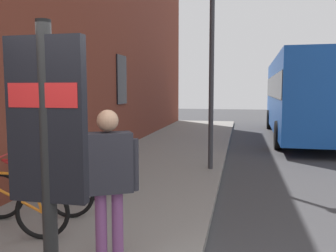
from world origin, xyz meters
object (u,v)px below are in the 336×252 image
(transit_info_sign, at_px, (47,143))
(city_bus, at_px, (303,93))
(bicycle_beside_lamp, at_px, (93,162))
(bicycle_by_door, at_px, (84,169))
(pedestrian_by_facade, at_px, (108,173))
(bicycle_mid_rack, at_px, (3,210))
(bicycle_nearest_sign, at_px, (59,179))
(street_lamp, at_px, (212,52))
(bicycle_far_end, at_px, (36,193))

(transit_info_sign, bearing_deg, city_bus, -15.35)
(bicycle_beside_lamp, relative_size, transit_info_sign, 0.72)
(city_bus, bearing_deg, bicycle_by_door, 150.12)
(transit_info_sign, bearing_deg, pedestrian_by_facade, 4.94)
(bicycle_mid_rack, distance_m, bicycle_nearest_sign, 1.62)
(bicycle_by_door, bearing_deg, bicycle_nearest_sign, 172.17)
(transit_info_sign, relative_size, pedestrian_by_facade, 1.38)
(city_bus, height_order, street_lamp, street_lamp)
(bicycle_nearest_sign, relative_size, pedestrian_by_facade, 1.01)
(bicycle_far_end, relative_size, transit_info_sign, 0.72)
(bicycle_mid_rack, xyz_separation_m, pedestrian_by_facade, (-0.43, -1.63, 0.67))
(street_lamp, bearing_deg, pedestrian_by_facade, 172.80)
(bicycle_nearest_sign, relative_size, bicycle_beside_lamp, 1.02)
(bicycle_nearest_sign, distance_m, street_lamp, 4.65)
(bicycle_beside_lamp, distance_m, transit_info_sign, 5.45)
(bicycle_mid_rack, relative_size, bicycle_far_end, 1.01)
(bicycle_far_end, height_order, street_lamp, street_lamp)
(transit_info_sign, relative_size, city_bus, 0.23)
(bicycle_mid_rack, bearing_deg, city_bus, -24.73)
(bicycle_nearest_sign, xyz_separation_m, bicycle_beside_lamp, (1.52, 0.02, 0.00))
(bicycle_beside_lamp, xyz_separation_m, street_lamp, (1.61, -2.41, 2.47))
(bicycle_mid_rack, bearing_deg, transit_info_sign, -136.24)
(bicycle_by_door, xyz_separation_m, street_lamp, (2.33, -2.28, 2.47))
(bicycle_nearest_sign, height_order, city_bus, city_bus)
(bicycle_nearest_sign, relative_size, transit_info_sign, 0.73)
(bicycle_mid_rack, bearing_deg, street_lamp, -25.71)
(bicycle_beside_lamp, xyz_separation_m, pedestrian_by_facade, (-3.57, -1.75, 0.67))
(bicycle_by_door, xyz_separation_m, pedestrian_by_facade, (-2.86, -1.62, 0.67))
(bicycle_far_end, relative_size, street_lamp, 0.36)
(bicycle_mid_rack, xyz_separation_m, bicycle_nearest_sign, (1.62, 0.10, 0.00))
(street_lamp, bearing_deg, transit_info_sign, 175.37)
(bicycle_mid_rack, relative_size, pedestrian_by_facade, 1.00)
(bicycle_mid_rack, relative_size, city_bus, 0.17)
(bicycle_by_door, xyz_separation_m, transit_info_sign, (-4.26, -1.74, 1.21))
(bicycle_nearest_sign, height_order, street_lamp, street_lamp)
(bicycle_mid_rack, relative_size, street_lamp, 0.37)
(bicycle_nearest_sign, relative_size, city_bus, 0.17)
(bicycle_mid_rack, distance_m, street_lamp, 5.83)
(city_bus, distance_m, pedestrian_by_facade, 13.19)
(transit_info_sign, bearing_deg, street_lamp, -4.63)
(bicycle_by_door, height_order, transit_info_sign, transit_info_sign)
(bicycle_far_end, distance_m, bicycle_beside_lamp, 2.38)
(pedestrian_by_facade, distance_m, street_lamp, 5.53)
(bicycle_mid_rack, xyz_separation_m, bicycle_beside_lamp, (3.14, 0.12, 0.00))
(bicycle_far_end, xyz_separation_m, city_bus, (11.37, -5.59, 1.41))
(bicycle_far_end, height_order, bicycle_beside_lamp, same)
(street_lamp, bearing_deg, bicycle_nearest_sign, 142.69)
(bicycle_nearest_sign, bearing_deg, bicycle_by_door, -7.83)
(bicycle_far_end, xyz_separation_m, pedestrian_by_facade, (-1.20, -1.63, 0.67))
(bicycle_far_end, xyz_separation_m, bicycle_beside_lamp, (2.37, 0.12, 0.00))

